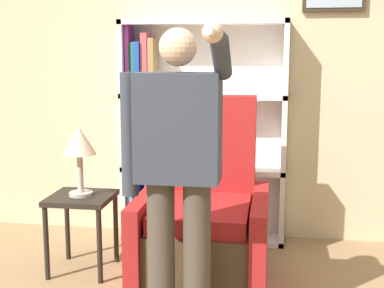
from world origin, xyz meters
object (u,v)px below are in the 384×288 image
at_px(bookcase, 187,134).
at_px(table_lamp, 79,145).
at_px(person_standing, 178,166).
at_px(armchair, 204,228).
at_px(side_table, 82,209).

bearing_deg(bookcase, table_lamp, -127.63).
height_order(bookcase, table_lamp, bookcase).
distance_m(person_standing, table_lamp, 1.17).
bearing_deg(armchair, person_standing, -93.50).
xyz_separation_m(armchair, person_standing, (-0.05, -0.74, 0.58)).
relative_size(armchair, person_standing, 0.75).
xyz_separation_m(person_standing, side_table, (-0.85, 0.81, -0.51)).
distance_m(side_table, table_lamp, 0.46).
bearing_deg(person_standing, armchair, 86.50).
bearing_deg(armchair, table_lamp, 175.71).
height_order(person_standing, side_table, person_standing).
height_order(side_table, table_lamp, table_lamp).
bearing_deg(bookcase, side_table, -127.63).
relative_size(bookcase, side_table, 3.25).
distance_m(bookcase, table_lamp, 1.03).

